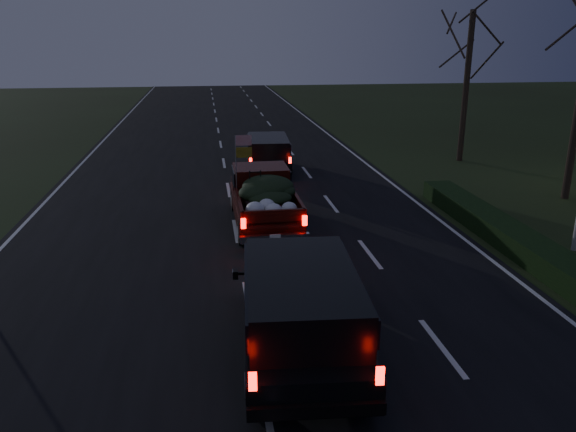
{
  "coord_description": "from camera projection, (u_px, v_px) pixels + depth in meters",
  "views": [
    {
      "loc": [
        -0.77,
        -11.62,
        5.8
      ],
      "look_at": [
        1.26,
        2.31,
        1.3
      ],
      "focal_mm": 35.0,
      "sensor_mm": 36.0,
      "label": 1
    }
  ],
  "objects": [
    {
      "name": "rear_suv",
      "position": [
        301.0,
        303.0,
        10.4
      ],
      "size": [
        2.42,
        5.13,
        1.44
      ],
      "rotation": [
        0.0,
        0.0,
        -0.07
      ],
      "color": "black",
      "rests_on": "ground"
    },
    {
      "name": "hedge_row",
      "position": [
        502.0,
        231.0,
        16.64
      ],
      "size": [
        1.0,
        10.0,
        0.6
      ],
      "primitive_type": "cube",
      "color": "black",
      "rests_on": "ground"
    },
    {
      "name": "road_asphalt",
      "position": [
        248.0,
        302.0,
        12.82
      ],
      "size": [
        14.0,
        120.0,
        0.02
      ],
      "primitive_type": "cube",
      "color": "black",
      "rests_on": "ground"
    },
    {
      "name": "lead_suv",
      "position": [
        268.0,
        150.0,
        25.18
      ],
      "size": [
        2.09,
        4.47,
        1.26
      ],
      "rotation": [
        0.0,
        0.0,
        -0.06
      ],
      "color": "black",
      "rests_on": "ground"
    },
    {
      "name": "ground",
      "position": [
        248.0,
        303.0,
        12.83
      ],
      "size": [
        120.0,
        120.0,
        0.0
      ],
      "primitive_type": "plane",
      "color": "black",
      "rests_on": "ground"
    },
    {
      "name": "bare_tree_far",
      "position": [
        470.0,
        50.0,
        26.01
      ],
      "size": [
        3.6,
        3.6,
        7.0
      ],
      "color": "black",
      "rests_on": "ground"
    },
    {
      "name": "pickup_truck",
      "position": [
        264.0,
        195.0,
        17.97
      ],
      "size": [
        1.95,
        4.98,
        2.6
      ],
      "rotation": [
        0.0,
        0.0,
        0.01
      ],
      "color": "#3B0C08",
      "rests_on": "ground"
    }
  ]
}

